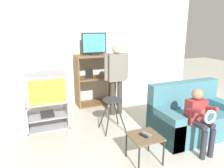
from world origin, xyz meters
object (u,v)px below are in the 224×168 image
Objects in this scene: media_shelf at (95,80)px; snack_table at (145,139)px; tv_stand at (47,113)px; television_flat at (94,44)px; person_seated_child at (199,115)px; person_standing_adult at (116,74)px; television_main at (45,87)px; remote_control_black at (143,135)px; remote_control_white at (147,134)px; folding_stool at (112,105)px; couch at (191,118)px.

snack_table is (-0.08, -2.54, -0.27)m from media_shelf.
tv_stand is 2.07m from snack_table.
person_seated_child is (0.80, -2.62, -0.87)m from television_flat.
person_standing_adult is at bearing 80.04° from snack_table.
television_main is at bearing 34.06° from tv_stand.
television_main is 0.58× the size of media_shelf.
person_seated_child reaches higher than remote_control_black.
tv_stand is 5.28× the size of remote_control_white.
folding_stool is (1.10, -0.65, 0.24)m from tv_stand.
person_seated_child is at bearing -41.21° from television_main.
tv_stand is at bearing 103.91° from remote_control_white.
person_standing_adult is at bearing 0.83° from television_main.
person_standing_adult reaches higher than snack_table.
media_shelf reaches higher than remote_control_black.
television_flat reaches higher than media_shelf.
tv_stand is 1.25× the size of folding_stool.
media_shelf reaches higher than tv_stand.
remote_control_white is at bearing -55.20° from television_main.
television_main is at bearing 123.58° from snack_table.
person_standing_adult reaches higher than person_seated_child.
media_shelf is 0.84m from television_flat.
person_standing_adult is (0.22, -0.79, 0.29)m from media_shelf.
remote_control_white is at bearing -54.72° from tv_stand.
couch reaches higher than folding_stool.
remote_control_black is 1.29m from couch.
remote_control_black is (1.11, -1.72, -0.37)m from television_main.
remote_control_black is 0.15× the size of person_seated_child.
person_seated_child is (0.85, -0.08, 0.18)m from remote_control_white.
television_flat is 0.42× the size of couch.
snack_table is 0.30× the size of couch.
tv_stand reaches higher than remote_control_white.
folding_stool reaches higher than snack_table.
remote_control_black is at bearing -100.81° from person_standing_adult.
television_flat is 1.37× the size of snack_table.
snack_table is (1.16, -1.71, 0.09)m from tv_stand.
television_main is at bearing 150.78° from couch.
television_flat is 2.77m from remote_control_black.
folding_stool is at bearing -31.21° from television_main.
person_standing_adult reaches higher than tv_stand.
television_main is 0.72× the size of person_seated_child.
folding_stool is 1.42m from couch.
tv_stand is 0.63× the size of media_shelf.
remote_control_white reaches higher than snack_table.
television_flat is (1.23, 0.84, 0.68)m from television_main.
remote_control_white is (-0.05, -2.54, -1.05)m from television_flat.
folding_stool reaches higher than remote_control_black.
television_main is 1.20× the size of television_flat.
tv_stand reaches higher than snack_table.
remote_control_black is at bearing 176.29° from person_seated_child.
media_shelf is 1.48m from folding_stool.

